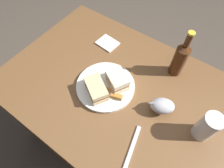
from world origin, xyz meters
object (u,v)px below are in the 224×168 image
at_px(plate, 105,86).
at_px(fork, 132,147).
at_px(napkin, 107,43).
at_px(cider_bottle, 180,58).
at_px(sandwich_half_left, 96,89).
at_px(sandwich_half_right, 117,81).
at_px(gravy_boat, 162,106).
at_px(pint_glass, 206,128).

bearing_deg(plate, fork, -32.68).
height_order(napkin, fork, napkin).
xyz_separation_m(cider_bottle, napkin, (-0.39, -0.04, -0.10)).
bearing_deg(cider_bottle, sandwich_half_left, -125.40).
xyz_separation_m(cider_bottle, fork, (0.03, -0.44, -0.10)).
bearing_deg(plate, sandwich_half_right, 37.82).
height_order(plate, fork, plate).
relative_size(plate, fork, 1.53).
bearing_deg(napkin, gravy_boat, -24.15).
xyz_separation_m(sandwich_half_right, napkin, (-0.21, 0.20, -0.05)).
distance_m(sandwich_half_right, gravy_boat, 0.22).
xyz_separation_m(sandwich_half_left, sandwich_half_right, (0.05, 0.09, 0.01)).
distance_m(pint_glass, gravy_boat, 0.18).
relative_size(sandwich_half_left, fork, 0.80).
distance_m(sandwich_half_left, fork, 0.29).
height_order(pint_glass, napkin, pint_glass).
bearing_deg(sandwich_half_right, plate, -142.18).
height_order(sandwich_half_left, cider_bottle, cider_bottle).
relative_size(plate, pint_glass, 1.89).
bearing_deg(sandwich_half_left, cider_bottle, 54.60).
bearing_deg(fork, sandwich_half_right, 33.61).
height_order(sandwich_half_right, gravy_boat, sandwich_half_right).
height_order(sandwich_half_left, sandwich_half_right, sandwich_half_right).
height_order(sandwich_half_left, pint_glass, pint_glass).
relative_size(pint_glass, gravy_boat, 1.15).
height_order(sandwich_half_right, pint_glass, pint_glass).
bearing_deg(gravy_boat, cider_bottle, 100.32).
distance_m(plate, sandwich_half_right, 0.07).
bearing_deg(gravy_boat, pint_glass, 1.24).
bearing_deg(pint_glass, cider_bottle, 134.54).
bearing_deg(fork, pint_glass, -56.19).
xyz_separation_m(sandwich_half_left, pint_glass, (0.46, 0.10, 0.02)).
bearing_deg(sandwich_half_left, plate, 80.32).
distance_m(sandwich_half_left, sandwich_half_right, 0.10).
xyz_separation_m(pint_glass, cider_bottle, (-0.22, 0.23, 0.04)).
relative_size(sandwich_half_right, cider_bottle, 0.50).
xyz_separation_m(plate, cider_bottle, (0.22, 0.28, 0.09)).
height_order(plate, napkin, plate).
relative_size(pint_glass, fork, 0.81).
relative_size(plate, sandwich_half_left, 1.93).
xyz_separation_m(sandwich_half_left, gravy_boat, (0.28, 0.10, -0.00)).
bearing_deg(sandwich_half_right, pint_glass, 1.94).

